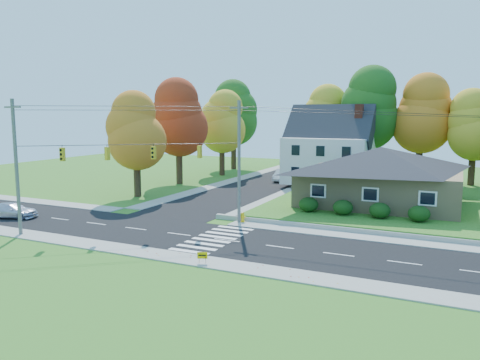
# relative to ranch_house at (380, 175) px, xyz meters

# --- Properties ---
(ground) EXTENTS (120.00, 120.00, 0.00)m
(ground) POSITION_rel_ranch_house_xyz_m (-8.00, -16.00, -3.27)
(ground) COLOR #3D7923
(road_main) EXTENTS (90.00, 8.00, 0.02)m
(road_main) POSITION_rel_ranch_house_xyz_m (-8.00, -16.00, -3.26)
(road_main) COLOR black
(road_main) RESTS_ON ground
(road_cross) EXTENTS (8.00, 44.00, 0.02)m
(road_cross) POSITION_rel_ranch_house_xyz_m (-16.00, 10.00, -3.25)
(road_cross) COLOR black
(road_cross) RESTS_ON ground
(sidewalk_north) EXTENTS (90.00, 2.00, 0.08)m
(sidewalk_north) POSITION_rel_ranch_house_xyz_m (-8.00, -11.00, -3.23)
(sidewalk_north) COLOR #9C9A90
(sidewalk_north) RESTS_ON ground
(sidewalk_south) EXTENTS (90.00, 2.00, 0.08)m
(sidewalk_south) POSITION_rel_ranch_house_xyz_m (-8.00, -21.00, -3.23)
(sidewalk_south) COLOR #9C9A90
(sidewalk_south) RESTS_ON ground
(lawn) EXTENTS (30.00, 30.00, 0.50)m
(lawn) POSITION_rel_ranch_house_xyz_m (5.00, 5.00, -3.02)
(lawn) COLOR #3D7923
(lawn) RESTS_ON ground
(ranch_house) EXTENTS (14.60, 10.60, 5.40)m
(ranch_house) POSITION_rel_ranch_house_xyz_m (0.00, 0.00, 0.00)
(ranch_house) COLOR tan
(ranch_house) RESTS_ON lawn
(colonial_house) EXTENTS (10.40, 8.40, 9.60)m
(colonial_house) POSITION_rel_ranch_house_xyz_m (-7.96, 12.00, 1.32)
(colonial_house) COLOR silver
(colonial_house) RESTS_ON lawn
(hedge_row) EXTENTS (10.70, 1.70, 1.27)m
(hedge_row) POSITION_rel_ranch_house_xyz_m (-0.50, -6.20, -2.13)
(hedge_row) COLOR #163A10
(hedge_row) RESTS_ON lawn
(traffic_infrastructure) EXTENTS (38.10, 10.66, 10.00)m
(traffic_infrastructure) POSITION_rel_ranch_house_xyz_m (-8.15, -14.65, 1.88)
(traffic_infrastructure) COLOR #666059
(traffic_infrastructure) RESTS_ON ground
(tree_lot_0) EXTENTS (6.72, 6.72, 12.51)m
(tree_lot_0) POSITION_rel_ranch_house_xyz_m (-10.00, 18.00, 5.04)
(tree_lot_0) COLOR #3F2A19
(tree_lot_0) RESTS_ON lawn
(tree_lot_1) EXTENTS (7.84, 7.84, 14.60)m
(tree_lot_1) POSITION_rel_ranch_house_xyz_m (-4.00, 17.00, 6.35)
(tree_lot_1) COLOR #3F2A19
(tree_lot_1) RESTS_ON lawn
(tree_lot_2) EXTENTS (7.28, 7.28, 13.56)m
(tree_lot_2) POSITION_rel_ranch_house_xyz_m (2.00, 18.00, 5.70)
(tree_lot_2) COLOR #3F2A19
(tree_lot_2) RESTS_ON lawn
(tree_lot_3) EXTENTS (6.16, 6.16, 11.47)m
(tree_lot_3) POSITION_rel_ranch_house_xyz_m (8.00, 17.00, 4.39)
(tree_lot_3) COLOR #3F2A19
(tree_lot_3) RESTS_ON lawn
(tree_west_0) EXTENTS (6.16, 6.16, 11.47)m
(tree_west_0) POSITION_rel_ranch_house_xyz_m (-25.00, -4.00, 3.89)
(tree_west_0) COLOR #3F2A19
(tree_west_0) RESTS_ON ground
(tree_west_1) EXTENTS (7.28, 7.28, 13.56)m
(tree_west_1) POSITION_rel_ranch_house_xyz_m (-26.00, 6.00, 5.20)
(tree_west_1) COLOR #3F2A19
(tree_west_1) RESTS_ON ground
(tree_west_2) EXTENTS (6.72, 6.72, 12.51)m
(tree_west_2) POSITION_rel_ranch_house_xyz_m (-25.00, 16.00, 4.54)
(tree_west_2) COLOR #3F2A19
(tree_west_2) RESTS_ON ground
(tree_west_3) EXTENTS (7.84, 7.84, 14.60)m
(tree_west_3) POSITION_rel_ranch_house_xyz_m (-27.00, 24.00, 5.85)
(tree_west_3) COLOR #3F2A19
(tree_west_3) RESTS_ON ground
(silver_sedan) EXTENTS (4.74, 3.05, 1.28)m
(silver_sedan) POSITION_rel_ranch_house_xyz_m (-28.15, -17.39, -2.61)
(silver_sedan) COLOR silver
(silver_sedan) RESTS_ON road_main
(white_car) EXTENTS (2.19, 5.04, 1.61)m
(white_car) POSITION_rel_ranch_house_xyz_m (-14.76, 14.10, -2.44)
(white_car) COLOR white
(white_car) RESTS_ON road_cross
(fire_hydrant) EXTENTS (0.51, 0.40, 0.89)m
(fire_hydrant) POSITION_rel_ranch_house_xyz_m (-9.29, -10.56, -2.84)
(fire_hydrant) COLOR #F0B70C
(fire_hydrant) RESTS_ON ground
(yard_sign) EXTENTS (0.58, 0.25, 0.76)m
(yard_sign) POSITION_rel_ranch_house_xyz_m (-6.88, -21.41, -2.72)
(yard_sign) COLOR black
(yard_sign) RESTS_ON ground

